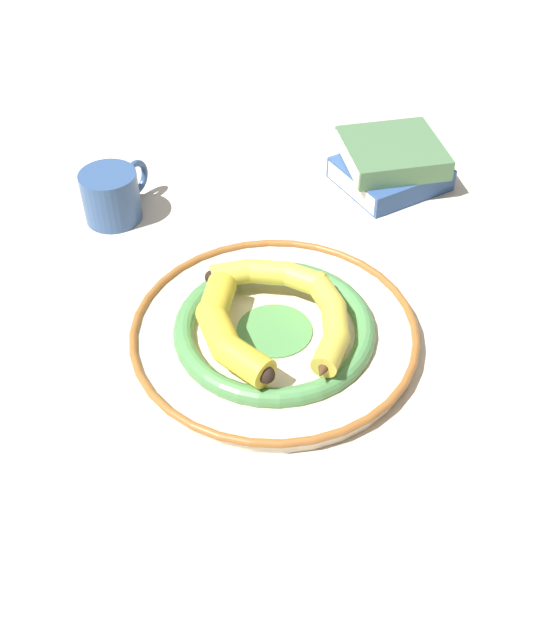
# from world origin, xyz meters

# --- Properties ---
(ground_plane) EXTENTS (2.80, 2.80, 0.00)m
(ground_plane) POSITION_xyz_m (0.00, 0.00, 0.00)
(ground_plane) COLOR beige
(decorative_bowl) EXTENTS (0.37, 0.37, 0.03)m
(decorative_bowl) POSITION_xyz_m (0.03, -0.03, 0.02)
(decorative_bowl) COLOR beige
(decorative_bowl) RESTS_ON ground_plane
(banana_a) EXTENTS (0.08, 0.20, 0.04)m
(banana_a) POSITION_xyz_m (-0.04, -0.03, 0.05)
(banana_a) COLOR yellow
(banana_a) RESTS_ON decorative_bowl
(banana_b) EXTENTS (0.10, 0.17, 0.03)m
(banana_b) POSITION_xyz_m (0.08, -0.08, 0.05)
(banana_b) COLOR gold
(banana_b) RESTS_ON decorative_bowl
(banana_c) EXTENTS (0.15, 0.11, 0.03)m
(banana_c) POSITION_xyz_m (0.06, 0.04, 0.05)
(banana_c) COLOR yellow
(banana_c) RESTS_ON decorative_bowl
(book_stack) EXTENTS (0.18, 0.18, 0.07)m
(book_stack) POSITION_xyz_m (0.36, 0.22, 0.04)
(book_stack) COLOR #2D4C84
(book_stack) RESTS_ON ground_plane
(coffee_mug) EXTENTS (0.12, 0.10, 0.08)m
(coffee_mug) POSITION_xyz_m (-0.08, 0.32, 0.04)
(coffee_mug) COLOR #335184
(coffee_mug) RESTS_ON ground_plane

